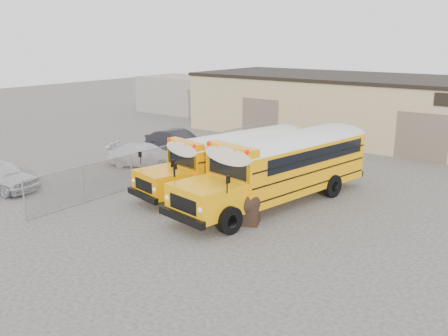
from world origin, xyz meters
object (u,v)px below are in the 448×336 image
Objects in this scene: tarp_bundle at (248,207)px; car_dark at (178,142)px; school_bus_right at (361,143)px; school_bus_left at (308,141)px; car_white at (146,155)px.

tarp_bundle is 0.31× the size of car_dark.
car_dark is (-11.77, -2.09, -1.09)m from school_bus_right.
tarp_bundle is at bearing -124.52° from car_dark.
school_bus_left is 6.97× the size of tarp_bundle.
school_bus_right is at bearing 85.87° from tarp_bundle.
car_dark is at bearing 144.62° from tarp_bundle.
school_bus_right is 7.88× the size of tarp_bundle.
school_bus_right reaches higher than car_dark.
tarp_bundle is at bearing -134.44° from car_white.
school_bus_left is 2.13× the size of car_dark.
school_bus_right reaches higher than school_bus_left.
school_bus_left is 9.66m from car_white.
school_bus_right reaches higher than car_white.
tarp_bundle is at bearing -76.34° from school_bus_left.
car_white is at bearing -152.41° from school_bus_right.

